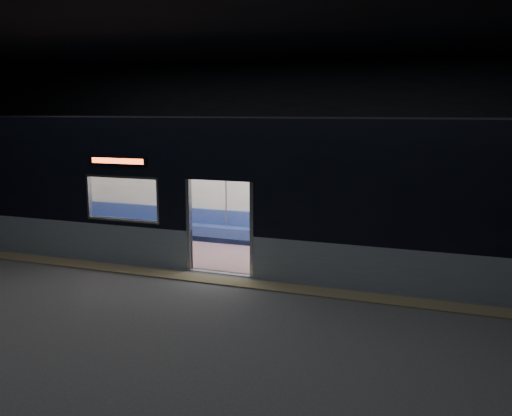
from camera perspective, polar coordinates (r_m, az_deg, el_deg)
The scene contains 7 objects.
station_floor at distance 11.00m, azimuth -5.96°, elevation -8.43°, with size 24.00×14.00×0.01m, color #47494C.
station_envelope at distance 10.42m, azimuth -6.35°, elevation 11.05°, with size 24.00×14.00×5.00m.
tactile_strip at distance 11.47m, azimuth -4.76°, elevation -7.52°, with size 22.80×0.50×0.03m, color #8C7F59.
metro_car at distance 12.86m, azimuth -1.18°, elevation 2.84°, with size 18.00×3.04×3.35m.
passenger at distance 13.33m, azimuth 11.04°, elevation -1.72°, with size 0.41×0.68×1.33m.
handbag at distance 13.15m, azimuth 10.89°, elevation -2.38°, with size 0.28×0.24×0.14m, color black.
transit_map at distance 13.74m, azimuth 6.29°, elevation 1.84°, with size 1.11×0.03×0.72m, color white.
Camera 1 is at (4.59, -9.35, 3.52)m, focal length 38.00 mm.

